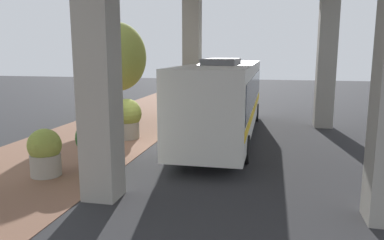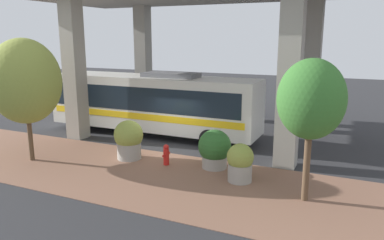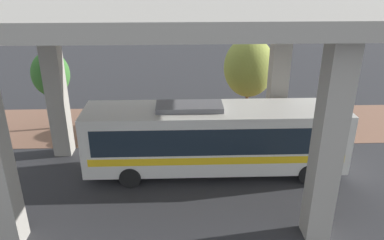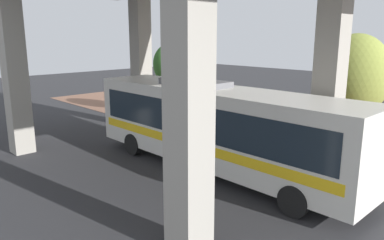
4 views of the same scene
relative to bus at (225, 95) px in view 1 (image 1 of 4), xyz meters
name	(u,v)px [view 1 (image 1 of 4)]	position (x,y,z in m)	size (l,w,h in m)	color
ground_plane	(152,145)	(-2.77, -2.27, -1.95)	(80.00, 80.00, 0.00)	#2D2D30
sidewalk_strip	(86,142)	(-5.77, -2.27, -1.94)	(6.00, 40.00, 0.02)	#845B47
bus	(225,95)	(0.00, 0.00, 0.00)	(2.74, 12.32, 3.60)	silver
fire_hydrant	(108,138)	(-4.31, -3.23, -1.48)	(0.53, 0.25, 0.94)	red
planter_front	(127,118)	(-4.26, -1.27, -1.02)	(1.33, 1.33, 1.82)	#9E998E
planter_middle	(45,152)	(-4.81, -6.73, -1.18)	(1.04, 1.04, 1.52)	#9E998E
planter_back	(97,141)	(-3.78, -5.28, -1.11)	(1.41, 1.41, 1.68)	#9E998E
street_tree_near	(118,57)	(-6.27, 2.65, 1.65)	(3.10, 3.10, 5.47)	brown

